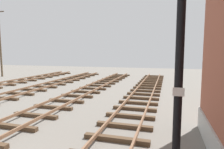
% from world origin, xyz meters
% --- Properties ---
extents(signal_mast, '(0.36, 0.40, 5.59)m').
position_xyz_m(signal_mast, '(3.07, 2.45, 3.50)').
color(signal_mast, black).
rests_on(signal_mast, ground).
extents(utility_pole_far, '(1.80, 0.24, 9.09)m').
position_xyz_m(utility_pole_far, '(-19.10, 19.52, 4.74)').
color(utility_pole_far, brown).
rests_on(utility_pole_far, ground).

